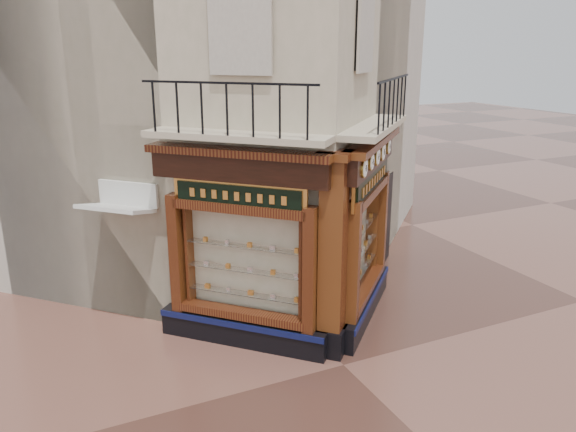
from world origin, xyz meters
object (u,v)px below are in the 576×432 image
clock_c (377,157)px  awning (127,328)px  signboard_left (238,195)px  clock_e (388,146)px  clock_d (383,152)px  corner_pilaster (333,260)px  clock_b (371,162)px  signboard_right (372,180)px  clock_a (364,168)px

clock_c → awning: (-4.91, 1.87, -3.62)m
signboard_left → clock_e: bearing=-123.8°
clock_d → clock_c: bearing=-180.0°
corner_pilaster → signboard_left: corner_pilaster is taller
clock_e → signboard_left: size_ratio=0.18×
clock_d → clock_b: bearing=-180.0°
clock_c → awning: bearing=114.2°
clock_c → clock_e: clock_c is taller
clock_e → clock_b: bearing=-180.0°
clock_e → signboard_left: 3.94m
clock_c → signboard_right: size_ratio=0.17×
signboard_right → clock_c: bearing=-131.7°
corner_pilaster → signboard_right: size_ratio=1.77×
clock_b → clock_c: 0.58m
clock_e → awning: bearing=125.6°
clock_d → signboard_left: size_ratio=0.20×
corner_pilaster → clock_a: size_ratio=10.86×
signboard_right → corner_pilaster: bearing=169.8°
awning → clock_b: bearing=-161.8°
clock_e → signboard_right: bearing=174.7°
clock_b → signboard_left: size_ratio=0.17×
corner_pilaster → clock_a: corner_pilaster is taller
clock_a → clock_e: (1.75, 1.75, 0.00)m
clock_b → corner_pilaster: bearing=158.3°
awning → clock_d: bearing=-150.2°
clock_c → clock_d: (0.42, 0.42, 0.00)m
clock_c → awning: 6.38m
clock_a → signboard_left: 2.37m
signboard_left → clock_d: bearing=-130.4°
clock_d → corner_pilaster: bearing=169.2°
clock_b → signboard_right: size_ratio=0.15×
awning → clock_e: bearing=-144.4°
corner_pilaster → clock_d: corner_pilaster is taller
clock_b → awning: bearing=108.2°
corner_pilaster → clock_c: 2.39m
clock_b → awning: 6.21m
clock_d → signboard_right: size_ratio=0.17×
clock_b → signboard_right: clock_b is taller
clock_a → clock_d: size_ratio=0.93×
clock_a → corner_pilaster: bearing=136.6°
corner_pilaster → clock_e: (2.37, 1.77, 1.67)m
clock_b → signboard_right: (0.40, 0.56, -0.52)m
signboard_left → signboard_right: size_ratio=0.86×
clock_b → signboard_left: 2.63m
awning → signboard_right: signboard_right is taller
clock_a → clock_c: bearing=-0.0°
clock_a → signboard_left: bearing=109.4°
clock_a → clock_b: clock_a is taller
clock_b → clock_d: 1.17m
signboard_right → awning: bearing=115.7°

